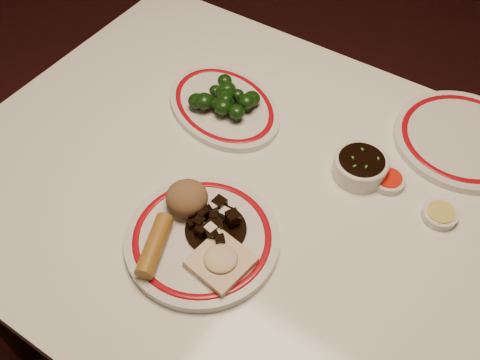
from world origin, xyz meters
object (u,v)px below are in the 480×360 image
at_px(stirfry_heap, 213,223).
at_px(broccoli_pile, 225,99).
at_px(dining_table, 260,217).
at_px(rice_mound, 187,198).
at_px(broccoli_plate, 224,106).
at_px(fried_wonton, 221,261).
at_px(spring_roll, 155,245).
at_px(soy_bowl, 360,167).
at_px(main_plate, 202,239).

bearing_deg(stirfry_heap, broccoli_pile, 120.53).
height_order(dining_table, rice_mound, rice_mound).
bearing_deg(broccoli_plate, rice_mound, -68.95).
bearing_deg(broccoli_plate, fried_wonton, -56.24).
bearing_deg(fried_wonton, broccoli_plate, 123.76).
bearing_deg(stirfry_heap, spring_roll, -119.93).
bearing_deg(rice_mound, broccoli_pile, 109.97).
height_order(spring_roll, broccoli_plate, spring_roll).
bearing_deg(soy_bowl, fried_wonton, -107.90).
xyz_separation_m(dining_table, fried_wonton, (0.03, -0.18, 0.12)).
bearing_deg(spring_roll, rice_mound, 74.41).
height_order(broccoli_plate, broccoli_pile, broccoli_pile).
height_order(rice_mound, broccoli_pile, rice_mound).
bearing_deg(spring_roll, main_plate, 32.48).
xyz_separation_m(dining_table, broccoli_pile, (-0.17, 0.14, 0.13)).
xyz_separation_m(fried_wonton, stirfry_heap, (-0.05, 0.05, 0.00)).
bearing_deg(broccoli_pile, rice_mound, -70.03).
bearing_deg(fried_wonton, stirfry_heap, 134.71).
distance_m(rice_mound, fried_wonton, 0.13).
distance_m(spring_roll, broccoli_pile, 0.37).
relative_size(rice_mound, stirfry_heap, 0.68).
distance_m(stirfry_heap, broccoli_plate, 0.32).
xyz_separation_m(spring_roll, stirfry_heap, (0.05, 0.09, -0.00)).
bearing_deg(stirfry_heap, rice_mound, 171.43).
xyz_separation_m(rice_mound, fried_wonton, (0.12, -0.06, -0.02)).
relative_size(broccoli_plate, broccoli_pile, 2.64).
xyz_separation_m(broccoli_plate, broccoli_pile, (0.01, -0.01, 0.03)).
bearing_deg(dining_table, broccoli_pile, 142.32).
height_order(dining_table, broccoli_pile, broccoli_pile).
height_order(dining_table, fried_wonton, fried_wonton).
bearing_deg(broccoli_plate, main_plate, -61.98).
relative_size(spring_roll, broccoli_pile, 0.91).
height_order(dining_table, broccoli_plate, broccoli_plate).
xyz_separation_m(stirfry_heap, soy_bowl, (0.16, 0.27, -0.01)).
relative_size(dining_table, stirfry_heap, 10.75).
distance_m(spring_roll, stirfry_heap, 0.11).
bearing_deg(broccoli_pile, soy_bowl, 0.42).
bearing_deg(fried_wonton, rice_mound, 151.33).
relative_size(stirfry_heap, soy_bowl, 1.08).
height_order(rice_mound, spring_roll, rice_mound).
relative_size(spring_roll, soy_bowl, 1.12).
bearing_deg(rice_mound, broccoli_plate, 111.05).
distance_m(dining_table, spring_roll, 0.27).
distance_m(rice_mound, stirfry_heap, 0.07).
relative_size(main_plate, broccoli_pile, 2.20).
distance_m(rice_mound, broccoli_plate, 0.28).
distance_m(main_plate, rice_mound, 0.08).
xyz_separation_m(spring_roll, broccoli_pile, (-0.10, 0.36, 0.01)).
height_order(rice_mound, stirfry_heap, rice_mound).
bearing_deg(broccoli_pile, broccoli_plate, 137.01).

